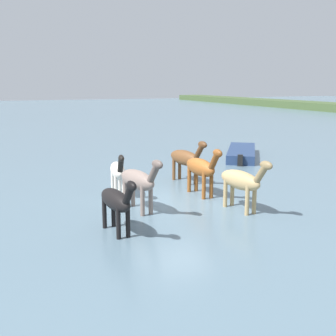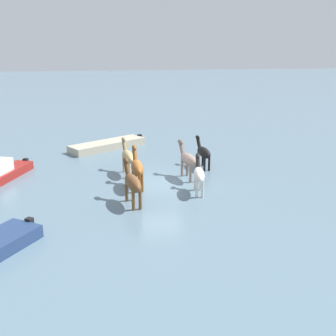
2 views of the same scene
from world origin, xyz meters
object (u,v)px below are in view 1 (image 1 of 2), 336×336
(horse_mid_herd, at_px, (186,158))
(boat_dinghy_port, at_px, (242,154))
(horse_pinto_flank, at_px, (116,201))
(horse_gray_outer, at_px, (201,168))
(horse_lead, at_px, (118,171))
(horse_rear_stallion, at_px, (242,181))
(horse_dark_mare, at_px, (139,181))

(horse_mid_herd, bearing_deg, boat_dinghy_port, 117.30)
(boat_dinghy_port, bearing_deg, horse_pinto_flank, 167.08)
(horse_gray_outer, height_order, horse_lead, horse_gray_outer)
(horse_mid_herd, xyz_separation_m, horse_pinto_flank, (5.23, -4.72, -0.10))
(horse_lead, xyz_separation_m, horse_mid_herd, (-1.00, 3.43, 0.10))
(horse_rear_stallion, distance_m, horse_pinto_flank, 4.65)
(horse_dark_mare, xyz_separation_m, horse_mid_herd, (-3.38, 3.39, -0.00))
(horse_gray_outer, bearing_deg, horse_rear_stallion, 6.15)
(horse_gray_outer, xyz_separation_m, horse_rear_stallion, (2.39, 0.32, -0.04))
(horse_dark_mare, relative_size, boat_dinghy_port, 0.48)
(horse_mid_herd, bearing_deg, horse_rear_stallion, -12.06)
(horse_dark_mare, xyz_separation_m, horse_lead, (-2.38, -0.04, -0.11))
(horse_pinto_flank, bearing_deg, horse_gray_outer, 117.71)
(horse_lead, bearing_deg, horse_rear_stallion, 50.91)
(horse_pinto_flank, bearing_deg, horse_lead, 156.59)
(horse_gray_outer, bearing_deg, horse_pinto_flank, -57.41)
(boat_dinghy_port, bearing_deg, horse_gray_outer, 171.89)
(horse_gray_outer, relative_size, horse_lead, 1.11)
(horse_dark_mare, relative_size, horse_rear_stallion, 1.02)
(horse_gray_outer, relative_size, horse_pinto_flank, 1.11)
(horse_gray_outer, distance_m, boat_dinghy_port, 9.46)
(horse_lead, bearing_deg, horse_mid_herd, 115.25)
(horse_rear_stallion, bearing_deg, horse_lead, -145.63)
(horse_dark_mare, xyz_separation_m, horse_pinto_flank, (1.84, -1.33, -0.10))
(horse_rear_stallion, bearing_deg, horse_dark_mare, -119.49)
(horse_mid_herd, bearing_deg, horse_pinto_flank, -52.93)
(horse_gray_outer, bearing_deg, horse_dark_mare, -71.72)
(horse_rear_stallion, bearing_deg, horse_gray_outer, -179.90)
(horse_dark_mare, distance_m, horse_mid_herd, 4.79)
(horse_rear_stallion, bearing_deg, horse_pinto_flank, -91.18)
(horse_rear_stallion, xyz_separation_m, horse_pinto_flank, (0.52, -4.62, -0.08))
(horse_mid_herd, bearing_deg, horse_gray_outer, -21.21)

